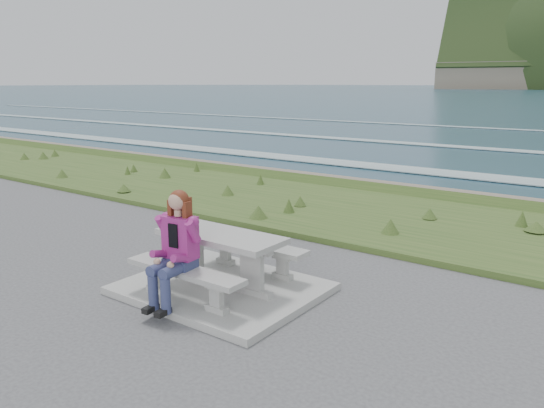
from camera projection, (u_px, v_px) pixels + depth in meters
name	position (u px, v px, depth m)	size (l,w,h in m)	color
concrete_slab	(222.00, 288.00, 7.38)	(2.60, 2.10, 0.10)	gray
picnic_table	(221.00, 245.00, 7.24)	(1.80, 0.75, 0.75)	gray
bench_landward	(185.00, 276.00, 6.74)	(1.80, 0.35, 0.45)	gray
bench_seaward	(253.00, 249.00, 7.84)	(1.80, 0.35, 0.45)	gray
grass_verge	(377.00, 219.00, 11.32)	(160.00, 4.50, 0.22)	#2F4F1D
shore_drop	(426.00, 196.00, 13.60)	(160.00, 0.80, 2.20)	#6D5F52
ocean	(544.00, 173.00, 27.50)	(1600.00, 1600.00, 0.09)	navy
seated_woman	(173.00, 264.00, 6.62)	(0.47, 0.76, 1.45)	navy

